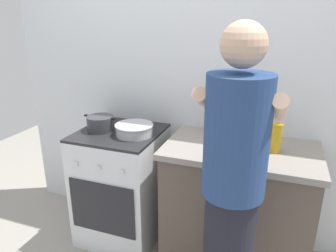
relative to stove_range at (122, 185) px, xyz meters
name	(u,v)px	position (x,y,z in m)	size (l,w,h in m)	color
back_wall	(204,81)	(0.55, 0.35, 0.80)	(3.20, 0.10, 2.50)	silver
countertop	(236,206)	(0.90, 0.00, 0.00)	(1.00, 0.60, 0.90)	brown
stove_range	(122,185)	(0.00, 0.00, 0.00)	(0.60, 0.62, 0.90)	silver
pot	(100,123)	(-0.14, -0.02, 0.51)	(0.27, 0.20, 0.11)	#38383D
mixing_bowl	(134,129)	(0.14, -0.03, 0.50)	(0.28, 0.28, 0.08)	#B7B7BC
utensil_crock	(212,119)	(0.66, 0.21, 0.55)	(0.10, 0.10, 0.33)	silver
spice_bottle	(255,143)	(0.98, 0.00, 0.50)	(0.04, 0.04, 0.09)	silver
oil_bottle	(277,137)	(1.11, 0.01, 0.55)	(0.07, 0.07, 0.24)	gold
person	(232,199)	(0.93, -0.57, 0.41)	(0.41, 0.50, 1.70)	black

